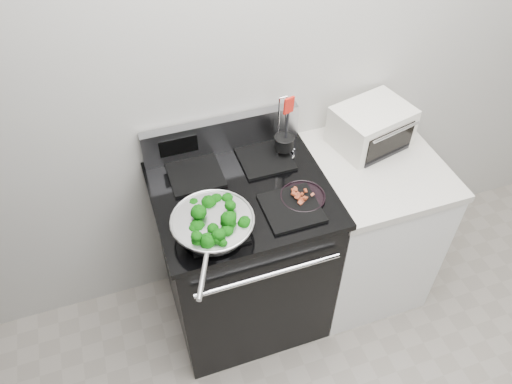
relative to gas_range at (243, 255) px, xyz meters
name	(u,v)px	position (x,y,z in m)	size (l,w,h in m)	color
back_wall	(281,62)	(0.30, 0.34, 0.86)	(4.00, 0.02, 2.70)	#B7B6AE
gas_range	(243,255)	(0.00, 0.00, 0.00)	(0.79, 0.69, 1.13)	black
counter	(363,226)	(0.68, 0.00, -0.03)	(0.62, 0.68, 0.92)	white
skillet	(213,225)	(-0.18, -0.19, 0.52)	(0.34, 0.52, 0.07)	silver
broccoli_pile	(212,221)	(-0.18, -0.19, 0.54)	(0.27, 0.27, 0.09)	black
bacon_plate	(303,195)	(0.24, -0.13, 0.48)	(0.20, 0.20, 0.04)	black
utensil_holder	(284,145)	(0.27, 0.17, 0.52)	(0.11, 0.11, 0.34)	silver
toaster_oven	(371,127)	(0.71, 0.15, 0.53)	(0.41, 0.34, 0.20)	white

